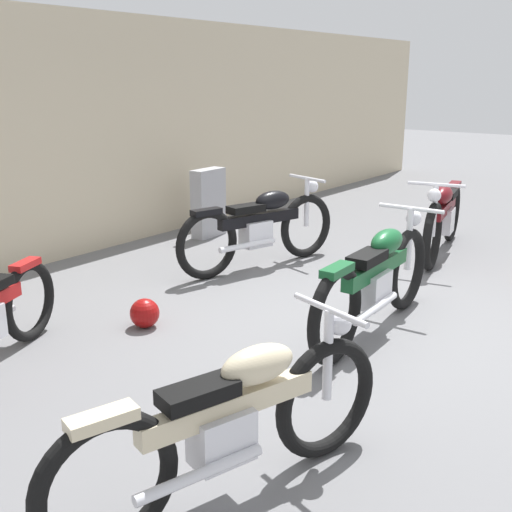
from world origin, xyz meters
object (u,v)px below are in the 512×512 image
(motorcycle_maroon, at_px, (443,216))
(motorcycle_cream, at_px, (233,421))
(motorcycle_green, at_px, (377,279))
(helmet, at_px, (145,313))
(motorcycle_black, at_px, (261,227))
(stone_marker, at_px, (209,203))

(motorcycle_maroon, bearing_deg, motorcycle_cream, -2.02)
(motorcycle_maroon, height_order, motorcycle_cream, motorcycle_maroon)
(motorcycle_cream, distance_m, motorcycle_green, 2.48)
(helmet, xyz_separation_m, motorcycle_black, (2.07, 0.29, 0.35))
(motorcycle_maroon, distance_m, motorcycle_black, 2.30)
(stone_marker, height_order, motorcycle_cream, stone_marker)
(motorcycle_black, relative_size, motorcycle_cream, 1.08)
(motorcycle_maroon, distance_m, motorcycle_cream, 5.24)
(motorcycle_cream, bearing_deg, stone_marker, 59.32)
(stone_marker, height_order, helmet, stone_marker)
(motorcycle_maroon, height_order, motorcycle_green, motorcycle_maroon)
(motorcycle_black, xyz_separation_m, motorcycle_green, (-0.92, -1.93, 0.00))
(stone_marker, xyz_separation_m, motorcycle_black, (-0.72, -1.45, 0.01))
(motorcycle_cream, xyz_separation_m, motorcycle_green, (2.44, 0.44, 0.03))
(motorcycle_maroon, bearing_deg, motorcycle_black, -51.13)
(helmet, relative_size, motorcycle_cream, 0.13)
(motorcycle_maroon, xyz_separation_m, motorcycle_cream, (-5.15, -0.93, -0.04))
(motorcycle_black, distance_m, motorcycle_green, 2.14)
(stone_marker, distance_m, motorcycle_maroon, 3.09)
(motorcycle_black, relative_size, motorcycle_green, 0.97)
(stone_marker, bearing_deg, motorcycle_black, -116.47)
(motorcycle_maroon, bearing_deg, motorcycle_green, -2.03)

